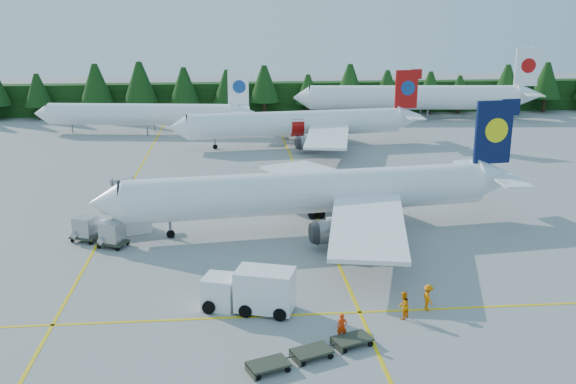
{
  "coord_description": "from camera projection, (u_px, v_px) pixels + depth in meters",
  "views": [
    {
      "loc": [
        -2.35,
        -44.43,
        19.37
      ],
      "look_at": [
        2.8,
        11.62,
        3.5
      ],
      "focal_mm": 40.0,
      "sensor_mm": 36.0,
      "label": 1
    }
  ],
  "objects": [
    {
      "name": "airliner_far_right",
      "position": [
        406.0,
        97.0,
        118.71
      ],
      "size": [
        44.95,
        7.83,
        13.07
      ],
      "rotation": [
        0.0,
        0.0,
        -0.08
      ],
      "color": "white",
      "rests_on": "ground"
    },
    {
      "name": "treeline_hedge",
      "position": [
        241.0,
        98.0,
        125.83
      ],
      "size": [
        220.0,
        4.0,
        6.0
      ],
      "primitive_type": "cube",
      "color": "black",
      "rests_on": "ground"
    },
    {
      "name": "airstairs",
      "position": [
        126.0,
        222.0,
        58.48
      ],
      "size": [
        4.72,
        6.41,
        3.86
      ],
      "rotation": [
        0.0,
        0.0,
        0.26
      ],
      "color": "white",
      "rests_on": "ground"
    },
    {
      "name": "airliner_far_left",
      "position": [
        134.0,
        114.0,
        104.81
      ],
      "size": [
        35.39,
        7.99,
        10.32
      ],
      "rotation": [
        0.0,
        0.0,
        -0.14
      ],
      "color": "white",
      "rests_on": "ground"
    },
    {
      "name": "taxi_stripe_a",
      "position": [
        118.0,
        207.0,
        65.99
      ],
      "size": [
        0.25,
        120.0,
        0.01
      ],
      "primitive_type": "cube",
      "color": "yellow",
      "rests_on": "ground"
    },
    {
      "name": "taxi_stripe_b",
      "position": [
        311.0,
        202.0,
        67.74
      ],
      "size": [
        0.25,
        120.0,
        0.01
      ],
      "primitive_type": "cube",
      "color": "yellow",
      "rests_on": "ground"
    },
    {
      "name": "uld_pair",
      "position": [
        99.0,
        230.0,
        55.15
      ],
      "size": [
        5.5,
        4.36,
        1.84
      ],
      "rotation": [
        0.0,
        0.0,
        -0.41
      ],
      "color": "#323627",
      "rests_on": "ground"
    },
    {
      "name": "ground",
      "position": [
        265.0,
        280.0,
        48.05
      ],
      "size": [
        320.0,
        320.0,
        0.0
      ],
      "primitive_type": "plane",
      "color": "gray",
      "rests_on": "ground"
    },
    {
      "name": "taxi_stripe_cross",
      "position": [
        270.0,
        316.0,
        42.3
      ],
      "size": [
        80.0,
        0.25,
        0.01
      ],
      "primitive_type": "cube",
      "color": "yellow",
      "rests_on": "ground"
    },
    {
      "name": "dolly_train",
      "position": [
        312.0,
        351.0,
        37.13
      ],
      "size": [
        7.85,
        4.56,
        0.13
      ],
      "rotation": [
        0.0,
        0.0,
        0.37
      ],
      "color": "#323627",
      "rests_on": "ground"
    },
    {
      "name": "service_truck",
      "position": [
        249.0,
        290.0,
        42.82
      ],
      "size": [
        6.51,
        3.96,
        2.96
      ],
      "rotation": [
        0.0,
        0.0,
        -0.31
      ],
      "color": "white",
      "rests_on": "ground"
    },
    {
      "name": "airliner_red",
      "position": [
        292.0,
        124.0,
        95.08
      ],
      "size": [
        37.44,
        30.65,
        10.9
      ],
      "rotation": [
        0.0,
        0.0,
        0.11
      ],
      "color": "white",
      "rests_on": "ground"
    },
    {
      "name": "crew_a",
      "position": [
        342.0,
        327.0,
        38.99
      ],
      "size": [
        0.66,
        0.45,
        1.73
      ],
      "primitive_type": "imported",
      "rotation": [
        0.0,
        0.0,
        -0.06
      ],
      "color": "#EB3004",
      "rests_on": "ground"
    },
    {
      "name": "crew_b",
      "position": [
        403.0,
        305.0,
        41.76
      ],
      "size": [
        1.14,
        1.12,
        1.85
      ],
      "primitive_type": "imported",
      "rotation": [
        0.0,
        0.0,
        3.86
      ],
      "color": "orange",
      "rests_on": "ground"
    },
    {
      "name": "crew_c",
      "position": [
        428.0,
        298.0,
        42.91
      ],
      "size": [
        0.61,
        0.82,
        1.83
      ],
      "primitive_type": "imported",
      "rotation": [
        0.0,
        0.0,
        1.7
      ],
      "color": "orange",
      "rests_on": "ground"
    },
    {
      "name": "airliner_navy",
      "position": [
        302.0,
        193.0,
        58.38
      ],
      "size": [
        39.08,
        32.0,
        11.38
      ],
      "rotation": [
        0.0,
        0.0,
        0.11
      ],
      "color": "white",
      "rests_on": "ground"
    }
  ]
}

